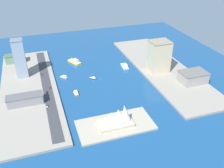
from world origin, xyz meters
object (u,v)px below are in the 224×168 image
at_px(ferry_white_commuter, 125,66).
at_px(pickup_red, 49,88).
at_px(sedan_silver, 41,63).
at_px(warehouse_low_gray, 25,100).
at_px(hatchback_blue, 42,75).
at_px(opera_landmark, 116,118).
at_px(carpark_squat_concrete, 193,77).
at_px(traffic_light_waterfront, 49,69).
at_px(ferry_yellow_fast, 75,62).
at_px(suv_black, 47,92).
at_px(patrol_launch_navy, 93,78).
at_px(terminal_long_green, 15,58).
at_px(tower_tall_glass, 20,58).
at_px(van_white, 47,106).
at_px(water_taxi_orange, 76,93).
at_px(yacht_sleek_gray, 64,77).
at_px(office_block_beige, 159,56).

distance_m(ferry_white_commuter, pickup_red, 120.35).
bearing_deg(pickup_red, sedan_silver, -86.82).
distance_m(warehouse_low_gray, hatchback_blue, 69.70).
bearing_deg(opera_landmark, carpark_squat_concrete, -158.18).
xyz_separation_m(pickup_red, sedan_silver, (4.38, -78.80, 0.05)).
height_order(traffic_light_waterfront, opera_landmark, opera_landmark).
height_order(ferry_yellow_fast, suv_black, ferry_yellow_fast).
height_order(patrol_launch_navy, carpark_squat_concrete, carpark_squat_concrete).
height_order(ferry_yellow_fast, hatchback_blue, ferry_yellow_fast).
xyz_separation_m(terminal_long_green, traffic_light_waterfront, (-46.42, 50.02, -1.88)).
xyz_separation_m(patrol_launch_navy, terminal_long_green, (102.29, -86.01, 7.89)).
bearing_deg(patrol_launch_navy, tower_tall_glass, -20.90).
height_order(carpark_squat_concrete, sedan_silver, carpark_squat_concrete).
bearing_deg(pickup_red, terminal_long_green, -66.91).
relative_size(warehouse_low_gray, van_white, 9.42).
bearing_deg(pickup_red, ferry_yellow_fast, -123.36).
bearing_deg(pickup_red, water_taxi_orange, 146.22).
xyz_separation_m(sedan_silver, traffic_light_waterfront, (-9.15, 31.13, 3.38)).
bearing_deg(tower_tall_glass, sedan_silver, -130.06).
xyz_separation_m(yacht_sleek_gray, terminal_long_green, (64.53, -70.47, 7.52)).
bearing_deg(hatchback_blue, sedan_silver, -93.31).
distance_m(carpark_squat_concrete, terminal_long_green, 266.51).
xyz_separation_m(pickup_red, opera_landmark, (-57.87, 94.37, 6.78)).
distance_m(yacht_sleek_gray, traffic_light_waterfront, 27.90).
height_order(office_block_beige, hatchback_blue, office_block_beige).
bearing_deg(terminal_long_green, ferry_yellow_fast, 163.02).
distance_m(patrol_launch_navy, office_block_beige, 98.37).
bearing_deg(pickup_red, ferry_white_commuter, -164.80).
bearing_deg(yacht_sleek_gray, ferry_white_commuter, -177.34).
relative_size(ferry_yellow_fast, ferry_white_commuter, 1.24).
xyz_separation_m(tower_tall_glass, terminal_long_green, (10.36, -50.90, -20.39)).
height_order(hatchback_blue, traffic_light_waterfront, traffic_light_waterfront).
bearing_deg(ferry_white_commuter, tower_tall_glass, -5.90).
distance_m(hatchback_blue, opera_landmark, 148.31).
distance_m(office_block_beige, warehouse_low_gray, 188.19).
relative_size(patrol_launch_navy, sedan_silver, 2.12).
xyz_separation_m(tower_tall_glass, van_white, (-24.17, 87.59, -25.65)).
relative_size(warehouse_low_gray, tower_tall_glass, 0.78).
xyz_separation_m(ferry_yellow_fast, water_taxi_orange, (16.31, 90.99, -0.99)).
bearing_deg(sedan_silver, terminal_long_green, -26.88).
bearing_deg(water_taxi_orange, hatchback_blue, -58.05).
bearing_deg(yacht_sleek_gray, suv_black, 53.50).
bearing_deg(van_white, warehouse_low_gray, -31.92).
xyz_separation_m(water_taxi_orange, tower_tall_glass, (61.56, -67.03, 27.91)).
bearing_deg(sedan_silver, traffic_light_waterfront, 106.38).
height_order(carpark_squat_concrete, terminal_long_green, carpark_squat_concrete).
bearing_deg(warehouse_low_gray, opera_landmark, 142.34).
distance_m(tower_tall_glass, sedan_silver, 49.07).
distance_m(pickup_red, opera_landmark, 110.91).
distance_m(carpark_squat_concrete, suv_black, 191.84).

